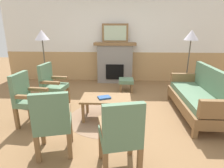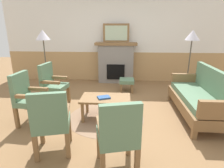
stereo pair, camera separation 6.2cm
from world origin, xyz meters
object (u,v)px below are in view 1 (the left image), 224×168
at_px(floor_lamp_by_couch, 191,39).
at_px(coffee_table, 106,100).
at_px(fireplace, 115,62).
at_px(armchair_front_center, 53,120).
at_px(armchair_front_left, 121,133).
at_px(book_on_table, 104,97).
at_px(armchair_near_fireplace, 28,97).
at_px(armchair_by_window_left, 52,83).
at_px(framed_picture, 115,33).
at_px(footstool, 126,82).
at_px(couch, 199,97).
at_px(floor_lamp_by_chairs, 42,39).

bearing_deg(floor_lamp_by_couch, coffee_table, -143.61).
bearing_deg(fireplace, armchair_front_center, -101.37).
distance_m(fireplace, armchair_front_left, 3.94).
xyz_separation_m(coffee_table, floor_lamp_by_couch, (2.03, 1.50, 1.06)).
xyz_separation_m(book_on_table, armchair_near_fireplace, (-1.37, -0.25, 0.08)).
xyz_separation_m(armchair_by_window_left, armchair_front_left, (1.56, -1.96, 0.00)).
distance_m(framed_picture, book_on_table, 2.80).
bearing_deg(framed_picture, coffee_table, -92.06).
height_order(armchair_front_left, armchair_front_center, same).
bearing_deg(footstool, armchair_front_center, -111.46).
xyz_separation_m(framed_picture, couch, (1.77, -2.32, -1.16)).
xyz_separation_m(armchair_by_window_left, floor_lamp_by_chairs, (-0.46, 0.83, 0.91)).
xyz_separation_m(book_on_table, armchair_front_center, (-0.61, -1.10, 0.08)).
xyz_separation_m(fireplace, framed_picture, (0.00, 0.00, 0.91)).
distance_m(framed_picture, armchair_near_fireplace, 3.35).
bearing_deg(footstool, armchair_near_fireplace, -134.02).
relative_size(framed_picture, book_on_table, 3.44).
xyz_separation_m(fireplace, armchair_front_left, (0.20, -3.94, -0.11)).
xyz_separation_m(couch, armchair_front_left, (-1.57, -1.61, 0.14)).
bearing_deg(armchair_front_left, couch, 45.74).
height_order(fireplace, book_on_table, fireplace).
relative_size(footstool, armchair_front_left, 0.41).
xyz_separation_m(book_on_table, footstool, (0.47, 1.65, -0.17)).
bearing_deg(couch, floor_lamp_by_chairs, 161.86).
distance_m(couch, armchair_by_window_left, 3.15).
bearing_deg(armchair_front_left, footstool, 87.23).
xyz_separation_m(armchair_near_fireplace, armchair_front_left, (1.69, -1.12, 0.00)).
relative_size(fireplace, armchair_front_center, 1.33).
xyz_separation_m(book_on_table, floor_lamp_by_couch, (2.06, 1.54, 1.00)).
xyz_separation_m(framed_picture, floor_lamp_by_couch, (1.94, -1.03, -0.11)).
distance_m(book_on_table, armchair_by_window_left, 1.37).
xyz_separation_m(framed_picture, coffee_table, (-0.09, -2.52, -1.17)).
height_order(footstool, armchair_front_center, armchair_front_center).
distance_m(couch, footstool, 2.01).
bearing_deg(armchair_near_fireplace, framed_picture, 62.04).
bearing_deg(floor_lamp_by_chairs, coffee_table, -38.59).
distance_m(fireplace, floor_lamp_by_couch, 2.34).
distance_m(armchair_by_window_left, floor_lamp_by_chairs, 1.31).
bearing_deg(floor_lamp_by_chairs, book_on_table, -39.93).
bearing_deg(armchair_near_fireplace, floor_lamp_by_couch, 27.51).
distance_m(armchair_front_center, floor_lamp_by_couch, 3.86).
distance_m(armchair_by_window_left, armchair_front_center, 1.80).
distance_m(coffee_table, armchair_near_fireplace, 1.44).
xyz_separation_m(couch, armchair_by_window_left, (-3.13, 0.35, 0.14)).
bearing_deg(armchair_by_window_left, floor_lamp_by_couch, 15.99).
height_order(framed_picture, coffee_table, framed_picture).
xyz_separation_m(fireplace, footstool, (0.34, -0.91, -0.37)).
distance_m(fireplace, framed_picture, 0.91).
bearing_deg(footstool, framed_picture, 110.61).
distance_m(footstool, armchair_front_left, 3.04).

